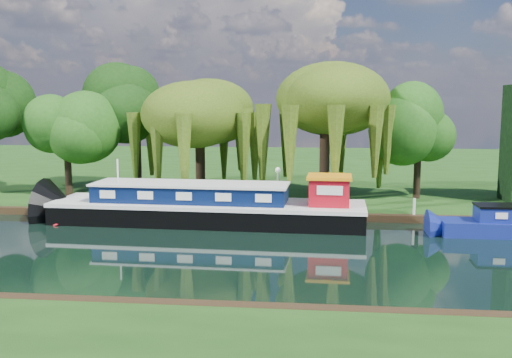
# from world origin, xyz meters

# --- Properties ---
(ground) EXTENTS (120.00, 120.00, 0.00)m
(ground) POSITION_xyz_m (0.00, 0.00, 0.00)
(ground) COLOR black
(far_bank) EXTENTS (120.00, 52.00, 0.45)m
(far_bank) POSITION_xyz_m (0.00, 34.00, 0.23)
(far_bank) COLOR #173C10
(far_bank) RESTS_ON ground
(dutch_barge) EXTENTS (18.98, 4.96, 3.97)m
(dutch_barge) POSITION_xyz_m (-3.32, 6.70, 0.99)
(dutch_barge) COLOR black
(dutch_barge) RESTS_ON ground
(red_dinghy) EXTENTS (3.04, 2.39, 0.57)m
(red_dinghy) POSITION_xyz_m (-11.35, 5.64, 0.00)
(red_dinghy) COLOR #A10B19
(red_dinghy) RESTS_ON ground
(willow_left) EXTENTS (6.68, 6.68, 8.00)m
(willow_left) POSITION_xyz_m (-5.42, 14.10, 6.26)
(willow_left) COLOR black
(willow_left) RESTS_ON far_bank
(willow_right) EXTENTS (7.17, 7.17, 8.73)m
(willow_right) POSITION_xyz_m (3.58, 12.86, 6.82)
(willow_right) COLOR black
(willow_right) RESTS_ON far_bank
(tree_far_left) EXTENTS (4.56, 4.56, 7.35)m
(tree_far_left) POSITION_xyz_m (-15.12, 13.19, 5.49)
(tree_far_left) COLOR black
(tree_far_left) RESTS_ON far_bank
(tree_far_mid) EXTENTS (5.51, 5.51, 9.02)m
(tree_far_mid) POSITION_xyz_m (-11.22, 17.42, 6.67)
(tree_far_mid) COLOR black
(tree_far_mid) RESTS_ON far_bank
(tree_far_right) EXTENTS (4.33, 4.33, 7.08)m
(tree_far_right) POSITION_xyz_m (10.19, 14.63, 5.33)
(tree_far_right) COLOR black
(tree_far_right) RESTS_ON far_bank
(lamppost) EXTENTS (0.36, 0.36, 2.56)m
(lamppost) POSITION_xyz_m (0.50, 10.50, 2.42)
(lamppost) COLOR silver
(lamppost) RESTS_ON far_bank
(mooring_posts) EXTENTS (19.16, 0.16, 1.00)m
(mooring_posts) POSITION_xyz_m (-0.50, 8.40, 0.95)
(mooring_posts) COLOR silver
(mooring_posts) RESTS_ON far_bank
(reeds_near) EXTENTS (33.70, 1.50, 1.10)m
(reeds_near) POSITION_xyz_m (6.87, -7.57, 0.55)
(reeds_near) COLOR #285316
(reeds_near) RESTS_ON ground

